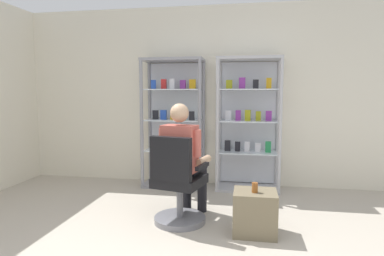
{
  "coord_description": "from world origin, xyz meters",
  "views": [
    {
      "loc": [
        0.56,
        -2.05,
        1.39
      ],
      "look_at": [
        -0.08,
        1.63,
        1.0
      ],
      "focal_mm": 30.8,
      "sensor_mm": 36.0,
      "label": 1
    }
  ],
  "objects_px": {
    "seated_shopkeeper": "(184,156)",
    "tea_glass": "(255,188)",
    "display_cabinet_left": "(174,122)",
    "office_chair": "(178,188)",
    "display_cabinet_right": "(248,123)",
    "storage_crate": "(255,212)"
  },
  "relations": [
    {
      "from": "seated_shopkeeper",
      "to": "storage_crate",
      "type": "bearing_deg",
      "value": -19.17
    },
    {
      "from": "display_cabinet_left",
      "to": "tea_glass",
      "type": "xyz_separation_m",
      "value": [
        1.18,
        -1.63,
        -0.49
      ]
    },
    {
      "from": "office_chair",
      "to": "tea_glass",
      "type": "distance_m",
      "value": 0.82
    },
    {
      "from": "display_cabinet_left",
      "to": "office_chair",
      "type": "distance_m",
      "value": 1.63
    },
    {
      "from": "display_cabinet_right",
      "to": "tea_glass",
      "type": "xyz_separation_m",
      "value": [
        0.08,
        -1.63,
        -0.48
      ]
    },
    {
      "from": "storage_crate",
      "to": "tea_glass",
      "type": "bearing_deg",
      "value": -99.6
    },
    {
      "from": "display_cabinet_left",
      "to": "storage_crate",
      "type": "height_order",
      "value": "display_cabinet_left"
    },
    {
      "from": "office_chair",
      "to": "storage_crate",
      "type": "distance_m",
      "value": 0.84
    },
    {
      "from": "seated_shopkeeper",
      "to": "tea_glass",
      "type": "bearing_deg",
      "value": -21.76
    },
    {
      "from": "seated_shopkeeper",
      "to": "office_chair",
      "type": "bearing_deg",
      "value": -103.65
    },
    {
      "from": "seated_shopkeeper",
      "to": "tea_glass",
      "type": "xyz_separation_m",
      "value": [
        0.77,
        -0.31,
        -0.23
      ]
    },
    {
      "from": "office_chair",
      "to": "display_cabinet_left",
      "type": "bearing_deg",
      "value": 104.15
    },
    {
      "from": "display_cabinet_right",
      "to": "storage_crate",
      "type": "relative_size",
      "value": 4.4
    },
    {
      "from": "display_cabinet_left",
      "to": "seated_shopkeeper",
      "type": "xyz_separation_m",
      "value": [
        0.41,
        -1.32,
        -0.26
      ]
    },
    {
      "from": "seated_shopkeeper",
      "to": "storage_crate",
      "type": "height_order",
      "value": "seated_shopkeeper"
    },
    {
      "from": "display_cabinet_left",
      "to": "tea_glass",
      "type": "relative_size",
      "value": 19.41
    },
    {
      "from": "tea_glass",
      "to": "seated_shopkeeper",
      "type": "bearing_deg",
      "value": 158.24
    },
    {
      "from": "display_cabinet_left",
      "to": "storage_crate",
      "type": "xyz_separation_m",
      "value": [
        1.18,
        -1.59,
        -0.75
      ]
    },
    {
      "from": "display_cabinet_left",
      "to": "storage_crate",
      "type": "distance_m",
      "value": 2.12
    },
    {
      "from": "storage_crate",
      "to": "office_chair",
      "type": "bearing_deg",
      "value": 172.3
    },
    {
      "from": "office_chair",
      "to": "storage_crate",
      "type": "height_order",
      "value": "office_chair"
    },
    {
      "from": "display_cabinet_left",
      "to": "storage_crate",
      "type": "bearing_deg",
      "value": -53.36
    }
  ]
}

